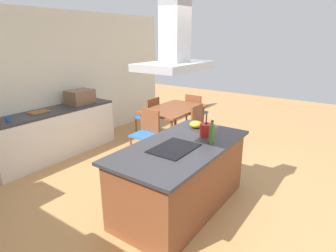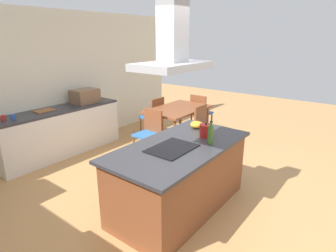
# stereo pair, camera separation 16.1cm
# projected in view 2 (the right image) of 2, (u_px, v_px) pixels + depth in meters

# --- Properties ---
(ground) EXTENTS (16.00, 16.00, 0.00)m
(ground) POSITION_uv_depth(u_px,v_px,m) (106.00, 174.00, 4.66)
(ground) COLOR tan
(wall_back) EXTENTS (7.20, 0.10, 2.70)m
(wall_back) POSITION_uv_depth(u_px,v_px,m) (40.00, 84.00, 5.27)
(wall_back) COLOR silver
(wall_back) RESTS_ON ground
(kitchen_island) EXTENTS (2.01, 1.03, 0.90)m
(kitchen_island) POSITION_uv_depth(u_px,v_px,m) (180.00, 176.00, 3.65)
(kitchen_island) COLOR brown
(kitchen_island) RESTS_ON ground
(cooktop) EXTENTS (0.60, 0.44, 0.01)m
(cooktop) POSITION_uv_depth(u_px,v_px,m) (172.00, 148.00, 3.39)
(cooktop) COLOR black
(cooktop) RESTS_ON kitchen_island
(tea_kettle) EXTENTS (0.23, 0.18, 0.20)m
(tea_kettle) POSITION_uv_depth(u_px,v_px,m) (206.00, 131.00, 3.78)
(tea_kettle) COLOR #B21E19
(tea_kettle) RESTS_ON kitchen_island
(olive_oil_bottle) EXTENTS (0.07, 0.07, 0.30)m
(olive_oil_bottle) POSITION_uv_depth(u_px,v_px,m) (211.00, 134.00, 3.51)
(olive_oil_bottle) COLOR #47722D
(olive_oil_bottle) RESTS_ON kitchen_island
(mixing_bowl) EXTENTS (0.19, 0.19, 0.10)m
(mixing_bowl) POSITION_uv_depth(u_px,v_px,m) (197.00, 125.00, 4.14)
(mixing_bowl) COLOR gold
(mixing_bowl) RESTS_ON kitchen_island
(back_counter) EXTENTS (2.40, 0.62, 0.90)m
(back_counter) POSITION_uv_depth(u_px,v_px,m) (61.00, 131.00, 5.39)
(back_counter) COLOR silver
(back_counter) RESTS_ON ground
(countertop_microwave) EXTENTS (0.50, 0.38, 0.28)m
(countertop_microwave) POSITION_uv_depth(u_px,v_px,m) (85.00, 96.00, 5.69)
(countertop_microwave) COLOR brown
(countertop_microwave) RESTS_ON back_counter
(coffee_mug_red) EXTENTS (0.08, 0.08, 0.09)m
(coffee_mug_red) POSITION_uv_depth(u_px,v_px,m) (3.00, 118.00, 4.51)
(coffee_mug_red) COLOR red
(coffee_mug_red) RESTS_ON back_counter
(coffee_mug_blue) EXTENTS (0.08, 0.08, 0.09)m
(coffee_mug_blue) POSITION_uv_depth(u_px,v_px,m) (13.00, 117.00, 4.56)
(coffee_mug_blue) COLOR #2D56B2
(coffee_mug_blue) RESTS_ON back_counter
(cutting_board) EXTENTS (0.34, 0.24, 0.02)m
(cutting_board) POSITION_uv_depth(u_px,v_px,m) (44.00, 111.00, 5.10)
(cutting_board) COLOR #995B33
(cutting_board) RESTS_ON back_counter
(dining_table) EXTENTS (1.40, 0.90, 0.75)m
(dining_table) POSITION_uv_depth(u_px,v_px,m) (178.00, 112.00, 5.94)
(dining_table) COLOR brown
(dining_table) RESTS_ON ground
(chair_at_left_end) EXTENTS (0.42, 0.42, 0.89)m
(chair_at_left_end) POSITION_uv_depth(u_px,v_px,m) (150.00, 130.00, 5.30)
(chair_at_left_end) COLOR #2D6BB7
(chair_at_left_end) RESTS_ON ground
(chair_facing_back_wall) EXTENTS (0.42, 0.42, 0.89)m
(chair_facing_back_wall) POSITION_uv_depth(u_px,v_px,m) (154.00, 114.00, 6.38)
(chair_facing_back_wall) COLOR #2D6BB7
(chair_facing_back_wall) RESTS_ON ground
(chair_at_right_end) EXTENTS (0.42, 0.42, 0.89)m
(chair_at_right_end) POSITION_uv_depth(u_px,v_px,m) (200.00, 110.00, 6.68)
(chair_at_right_end) COLOR #2D6BB7
(chair_at_right_end) RESTS_ON ground
(chair_facing_island) EXTENTS (0.42, 0.42, 0.89)m
(chair_facing_island) POSITION_uv_depth(u_px,v_px,m) (205.00, 125.00, 5.61)
(chair_facing_island) COLOR #2D6BB7
(chair_facing_island) RESTS_ON ground
(range_hood) EXTENTS (0.90, 0.55, 0.78)m
(range_hood) POSITION_uv_depth(u_px,v_px,m) (173.00, 46.00, 3.02)
(range_hood) COLOR #ADADB2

